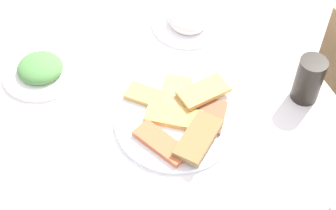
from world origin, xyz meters
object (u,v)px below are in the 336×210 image
Objects in this scene: dining_table at (163,130)px; soda_can at (309,80)px; spoon at (71,193)px; salad_plate_rice at (188,20)px; paper_napkin at (63,196)px; fork at (54,198)px; salad_plate_greens at (41,70)px; pide_platter at (178,118)px.

dining_table is 0.38m from soda_can.
salad_plate_rice is at bearing 154.26° from spoon.
paper_napkin is 0.83× the size of fork.
paper_napkin is at bearing 110.15° from fork.
dining_table is 5.88× the size of spoon.
salad_plate_greens is (-0.21, -0.25, 0.11)m from dining_table.
salad_plate_rice is 1.15× the size of fork.
salad_plate_greens is 0.67m from soda_can.
pide_platter is at bearing 17.55° from dining_table.
pide_platter reaches higher than fork.
salad_plate_greens reaches higher than spoon.
soda_can is at bearing 95.91° from paper_napkin.
paper_napkin is (0.41, -0.45, -0.02)m from salad_plate_rice.
salad_plate_greens reaches higher than paper_napkin.
pide_platter reaches higher than spoon.
salad_plate_rice is at bearing 132.15° from paper_napkin.
fork is (0.41, -0.47, -0.01)m from salad_plate_rice.
spoon is (0.37, -0.01, -0.01)m from salad_plate_greens.
paper_napkin is (0.16, -0.28, 0.10)m from dining_table.
pide_platter is at bearing 130.42° from spoon.
fork is at bearing -84.25° from soda_can.
salad_plate_greens is at bearing -160.97° from spoon.
pide_platter is 1.72× the size of fork.
dining_table is 0.32m from spoon.
salad_plate_greens is 1.14× the size of fork.
soda_can is (0.30, 0.59, 0.05)m from salad_plate_greens.
soda_can is 0.63m from paper_napkin.
pide_platter is 2.45× the size of soda_can.
soda_can is 0.70× the size of fork.
spoon is (0.06, -0.60, -0.06)m from soda_can.
salad_plate_greens is at bearing -134.70° from pide_platter.
dining_table is 0.32m from salad_plate_rice.
soda_can reaches higher than fork.
soda_can reaches higher than paper_napkin.
pide_platter is 1.49× the size of salad_plate_rice.
salad_plate_rice is (-0.31, 0.15, 0.01)m from pide_platter.
paper_napkin is (0.06, -0.62, -0.06)m from soda_can.
soda_can is at bearing 74.81° from dining_table.
pide_platter reaches higher than dining_table.
salad_plate_greens is 0.42m from salad_plate_rice.
salad_plate_rice is (-0.25, 0.17, 0.12)m from dining_table.
pide_platter is 0.34m from salad_plate_rice.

